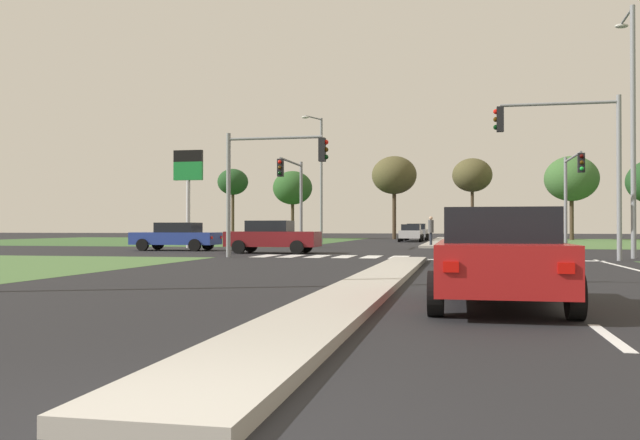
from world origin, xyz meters
TOP-DOWN VIEW (x-y plane):
  - ground_plane at (0.00, 30.00)m, footprint 200.00×200.00m
  - grass_verge_far_left at (-25.50, 54.50)m, footprint 35.00×35.00m
  - median_island_near at (0.00, 11.00)m, footprint 1.20×22.00m
  - median_island_far at (0.00, 55.00)m, footprint 1.20×36.00m
  - lane_dash_near at (3.50, 4.63)m, footprint 0.14×2.00m
  - lane_dash_second at (3.50, 10.63)m, footprint 0.14×2.00m
  - lane_dash_third at (3.50, 16.63)m, footprint 0.14×2.00m
  - lane_dash_fourth at (3.50, 22.63)m, footprint 0.14×2.00m
  - stop_bar_near at (3.80, 23.00)m, footprint 6.40×0.50m
  - crosswalk_bar_near at (-6.40, 24.80)m, footprint 0.70×2.80m
  - crosswalk_bar_second at (-5.25, 24.80)m, footprint 0.70×2.80m
  - crosswalk_bar_third at (-4.10, 24.80)m, footprint 0.70×2.80m
  - crosswalk_bar_fourth at (-2.95, 24.80)m, footprint 0.70×2.80m
  - crosswalk_bar_fifth at (-1.80, 24.80)m, footprint 0.70×2.80m
  - crosswalk_bar_sixth at (-0.65, 24.80)m, footprint 0.70×2.80m
  - car_silver_near at (-2.28, 54.66)m, footprint 1.96×4.54m
  - car_grey_second at (-2.19, 60.85)m, footprint 2.08×4.62m
  - car_maroon_third at (-6.96, 27.89)m, footprint 4.42×2.08m
  - car_red_fourth at (2.43, 7.39)m, footprint 2.07×4.22m
  - car_black_fifth at (2.43, 20.17)m, footprint 1.99×4.32m
  - car_blue_sixth at (-12.98, 30.48)m, footprint 4.58×2.08m
  - traffic_signal_near_left at (-5.99, 23.40)m, footprint 4.32×0.32m
  - traffic_signal_far_left at (-7.60, 34.63)m, footprint 0.32×5.19m
  - traffic_signal_far_right at (7.60, 34.52)m, footprint 0.32×5.44m
  - traffic_signal_near_right at (6.02, 23.40)m, footprint 4.61×0.32m
  - street_lamp_second at (8.56, 25.61)m, footprint 0.56×2.41m
  - street_lamp_third at (-8.63, 47.20)m, footprint 1.19×2.18m
  - pedestrian_at_median at (0.03, 39.33)m, footprint 0.34×0.34m
  - fuel_price_totem at (-14.17, 34.93)m, footprint 1.80×0.24m
  - treeline_near at (-22.59, 67.71)m, footprint 3.35×3.35m
  - treeline_second at (-15.80, 67.51)m, footprint 4.23×4.23m
  - treeline_third at (-4.85, 66.80)m, footprint 4.60×4.60m
  - treeline_fourth at (2.98, 66.01)m, footprint 3.94×3.94m
  - treeline_fifth at (12.39, 66.20)m, footprint 5.14×5.14m

SIDE VIEW (x-z plane):
  - ground_plane at x=0.00m, z-range 0.00..0.00m
  - grass_verge_far_left at x=-25.50m, z-range 0.00..0.01m
  - lane_dash_near at x=3.50m, z-range 0.00..0.01m
  - lane_dash_second at x=3.50m, z-range 0.00..0.01m
  - lane_dash_third at x=3.50m, z-range 0.00..0.01m
  - lane_dash_fourth at x=3.50m, z-range 0.00..0.01m
  - stop_bar_near at x=3.80m, z-range 0.00..0.01m
  - crosswalk_bar_near at x=-6.40m, z-range 0.00..0.01m
  - crosswalk_bar_second at x=-5.25m, z-range 0.00..0.01m
  - crosswalk_bar_third at x=-4.10m, z-range 0.00..0.01m
  - crosswalk_bar_fourth at x=-2.95m, z-range 0.00..0.01m
  - crosswalk_bar_fifth at x=-1.80m, z-range 0.00..0.01m
  - crosswalk_bar_sixth at x=-0.65m, z-range 0.00..0.01m
  - median_island_near at x=0.00m, z-range 0.00..0.14m
  - median_island_far at x=0.00m, z-range 0.00..0.14m
  - car_silver_near at x=-2.28m, z-range 0.02..1.50m
  - car_blue_sixth at x=-12.98m, z-range 0.02..1.51m
  - car_red_fourth at x=2.43m, z-range 0.02..1.56m
  - car_maroon_third at x=-6.96m, z-range 0.02..1.57m
  - car_grey_second at x=-2.19m, z-range 0.02..1.58m
  - car_black_fifth at x=2.43m, z-range 0.01..1.61m
  - pedestrian_at_median at x=0.03m, z-range 0.33..2.10m
  - traffic_signal_near_left at x=-5.99m, z-range 0.97..6.12m
  - traffic_signal_far_right at x=7.60m, z-range 1.04..6.19m
  - traffic_signal_far_left at x=-7.60m, z-range 1.03..6.23m
  - traffic_signal_near_right at x=6.02m, z-range 1.13..7.28m
  - fuel_price_totem at x=-14.17m, z-range 1.35..7.21m
  - street_lamp_third at x=-8.63m, z-range 0.56..10.11m
  - treeline_second at x=-15.80m, z-range 1.80..9.06m
  - street_lamp_second at x=8.56m, z-range 0.57..10.63m
  - treeline_fifth at x=12.39m, z-range 1.86..10.00m
  - treeline_near at x=-22.59m, z-range 2.32..9.95m
  - treeline_fourth at x=2.98m, z-range 2.34..10.43m
  - treeline_third at x=-4.85m, z-range 2.28..10.83m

